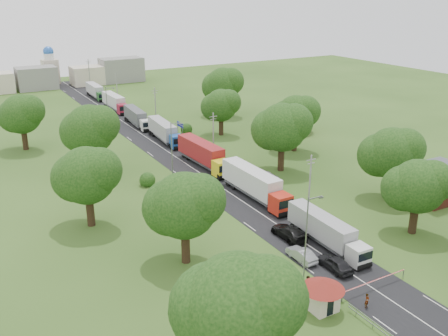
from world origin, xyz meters
TOP-DOWN VIEW (x-y plane):
  - ground at (0.00, 0.00)m, footprint 260.00×260.00m
  - road at (0.00, 20.00)m, footprint 8.00×200.00m
  - boom_barrier at (-1.36, -25.00)m, footprint 9.22×0.35m
  - guard_booth at (-7.20, -25.00)m, footprint 4.40×4.40m
  - info_sign at (5.20, 35.00)m, footprint 0.12×3.10m
  - pole_1 at (5.50, -7.00)m, footprint 1.60×0.24m
  - pole_2 at (5.50, 21.00)m, footprint 1.60×0.24m
  - pole_3 at (5.50, 49.00)m, footprint 1.60×0.24m
  - pole_4 at (5.50, 77.00)m, footprint 1.60×0.24m
  - pole_5 at (5.50, 105.00)m, footprint 1.60×0.24m
  - lamp_0 at (-5.35, -20.00)m, footprint 2.03×0.22m
  - lamp_1 at (-5.35, 15.00)m, footprint 2.03×0.22m
  - lamp_2 at (-5.35, 50.00)m, footprint 2.03×0.22m
  - tree_2 at (13.99, -17.86)m, footprint 8.00×8.00m
  - tree_3 at (19.99, -7.84)m, footprint 8.80×8.80m
  - tree_4 at (12.99, 10.17)m, footprint 9.60×9.60m
  - tree_5 at (21.99, 18.16)m, footprint 8.80×8.80m
  - tree_6 at (14.99, 35.14)m, footprint 8.00×8.00m
  - tree_7 at (23.99, 50.17)m, footprint 9.60×9.60m
  - tree_9 at (-20.01, -29.83)m, footprint 9.60×9.60m
  - tree_10 at (-15.01, -9.84)m, footprint 8.80×8.80m
  - tree_11 at (-22.01, 5.16)m, footprint 8.80×8.80m
  - tree_12 at (-16.01, 25.17)m, footprint 9.60×9.60m
  - tree_13 at (-24.01, 45.16)m, footprint 8.80×8.80m
  - house_brick at (26.00, -12.00)m, footprint 8.60×6.60m
  - house_cream at (30.00, 30.00)m, footprint 10.08×10.08m
  - distant_town at (0.68, 110.00)m, footprint 52.00×8.00m
  - church at (-4.00, 118.00)m, footprint 5.00×5.00m
  - truck_0 at (1.86, -14.87)m, footprint 2.55×13.47m
  - truck_1 at (2.31, 1.95)m, footprint 2.89×15.75m
  - truck_2 at (2.26, 18.82)m, footprint 3.26×15.64m
  - truck_3 at (2.35, 36.82)m, footprint 3.25×14.58m
  - truck_4 at (1.75, 51.70)m, footprint 3.02×13.72m
  - truck_5 at (2.31, 69.51)m, footprint 2.69×14.36m
  - truck_6 at (2.31, 87.46)m, footprint 2.48×13.74m
  - car_lane_front at (-1.00, -20.00)m, footprint 2.04×4.84m
  - car_lane_mid at (-3.00, -16.40)m, footprint 1.57×4.43m
  - car_lane_rear at (-1.00, -11.25)m, footprint 2.36×5.78m
  - car_verge_near at (7.85, 7.44)m, footprint 2.65×5.55m
  - car_verge_far at (5.50, 33.89)m, footprint 2.51×4.82m
  - pedestrian_near at (-3.09, -27.07)m, footprint 0.67×0.55m
  - pedestrian_booth at (-6.50, -22.00)m, footprint 1.16×1.11m

SIDE VIEW (x-z plane):
  - ground at x=0.00m, z-range 0.00..0.00m
  - road at x=0.00m, z-range -0.02..0.02m
  - car_lane_mid at x=-3.00m, z-range 0.00..1.46m
  - car_verge_near at x=7.85m, z-range 0.00..1.53m
  - car_verge_far at x=5.50m, z-range 0.00..1.57m
  - pedestrian_near at x=-3.09m, z-range 0.00..1.57m
  - car_lane_front at x=-1.00m, z-range 0.00..1.63m
  - car_lane_rear at x=-1.00m, z-range 0.00..1.68m
  - boom_barrier at x=-1.36m, z-range 0.30..1.48m
  - pedestrian_booth at x=-6.50m, z-range 0.00..1.89m
  - truck_0 at x=1.86m, z-range 0.11..3.84m
  - truck_4 at x=1.75m, z-range 0.12..3.90m
  - truck_6 at x=2.31m, z-range 0.12..3.92m
  - truck_5 at x=2.31m, z-range 0.12..4.10m
  - truck_3 at x=2.35m, z-range 0.12..4.15m
  - guard_booth at x=-7.20m, z-range 0.44..3.89m
  - truck_2 at x=2.26m, z-range 0.13..4.46m
  - truck_1 at x=2.31m, z-range 0.13..4.50m
  - house_brick at x=26.00m, z-range 0.05..5.25m
  - info_sign at x=5.20m, z-range 0.95..5.05m
  - distant_town at x=0.68m, z-range -0.51..7.49m
  - house_cream at x=30.00m, z-range 0.74..6.54m
  - pole_1 at x=5.50m, z-range 0.18..9.18m
  - pole_2 at x=5.50m, z-range 0.18..9.18m
  - pole_3 at x=5.50m, z-range 0.18..9.18m
  - pole_4 at x=5.50m, z-range 0.18..9.18m
  - pole_5 at x=5.50m, z-range 0.18..9.18m
  - church at x=-4.00m, z-range -0.76..11.54m
  - lamp_0 at x=-5.35m, z-range 0.55..10.55m
  - lamp_1 at x=-5.35m, z-range 0.55..10.55m
  - lamp_2 at x=-5.35m, z-range 0.55..10.55m
  - tree_2 at x=13.99m, z-range 1.55..11.65m
  - tree_6 at x=14.99m, z-range 1.55..11.65m
  - tree_3 at x=19.99m, z-range 1.69..12.76m
  - tree_5 at x=21.99m, z-range 1.69..12.76m
  - tree_10 at x=-15.01m, z-range 1.69..12.76m
  - tree_11 at x=-22.01m, z-range 1.69..12.76m
  - tree_13 at x=-24.01m, z-range 1.69..12.76m
  - tree_4 at x=12.99m, z-range 1.83..13.88m
  - tree_7 at x=23.99m, z-range 1.83..13.88m
  - tree_9 at x=-20.01m, z-range 1.83..13.88m
  - tree_12 at x=-16.01m, z-range 1.83..13.88m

